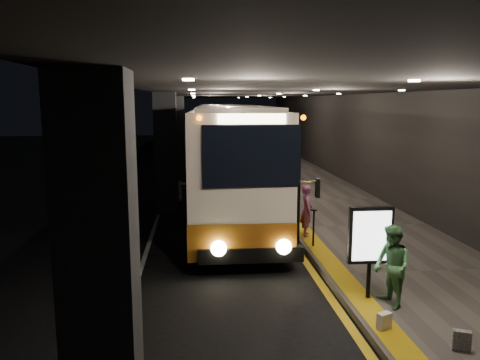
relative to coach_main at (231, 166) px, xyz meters
name	(u,v)px	position (x,y,z in m)	size (l,w,h in m)	color
ground	(211,243)	(-0.83, -3.13, -1.83)	(90.00, 90.00, 0.00)	black
lane_line_white	(161,206)	(-2.63, 1.87, -1.82)	(0.12, 50.00, 0.01)	silver
kerb_stripe_yellow	(266,204)	(1.52, 1.87, -1.82)	(0.18, 50.00, 0.01)	gold
sidewalk	(324,201)	(3.92, 1.87, -1.75)	(4.50, 50.00, 0.15)	#514C44
tactile_strip	(278,200)	(2.02, 1.87, -1.67)	(0.50, 50.00, 0.01)	gold
terminal_wall	(382,128)	(6.17, 1.87, 1.17)	(0.10, 50.00, 6.00)	black
support_columns	(166,153)	(-2.33, 0.87, 0.37)	(0.80, 24.80, 4.40)	black
canopy	(271,87)	(1.67, 1.87, 2.77)	(9.00, 50.00, 0.40)	black
coach_main	(231,166)	(0.00, 0.00, 0.00)	(2.93, 12.30, 3.81)	beige
coach_second	(220,139)	(0.26, 12.22, -0.01)	(2.91, 12.12, 3.79)	beige
passenger_boarding	(307,210)	(1.97, -3.17, -0.91)	(0.56, 0.37, 1.53)	#A44C74
passenger_waiting_green	(392,267)	(2.45, -8.07, -0.88)	(0.78, 0.48, 1.60)	#437847
bag_polka	(462,341)	(2.92, -9.75, -1.51)	(0.27, 0.12, 0.33)	black
bag_plain	(384,321)	(1.97, -8.97, -1.53)	(0.24, 0.14, 0.30)	silver
info_sign	(371,237)	(2.17, -7.66, -0.41)	(0.89, 0.14, 1.88)	black
stanchion_post	(314,228)	(1.92, -4.20, -1.17)	(0.05, 0.05, 1.02)	black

